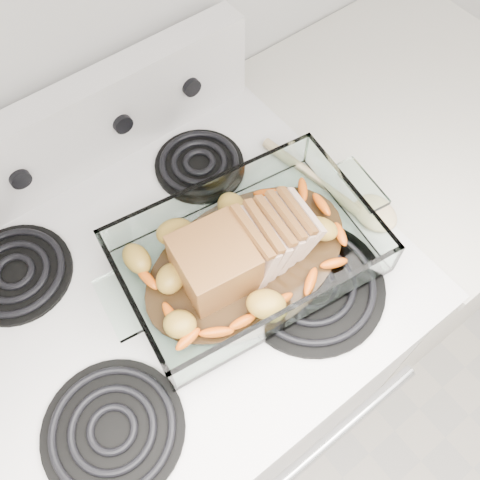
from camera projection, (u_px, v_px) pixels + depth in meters
electric_range at (186, 361)px, 1.29m from camera, size 0.78×0.70×1.12m
counter_right at (380, 223)px, 1.51m from camera, size 0.58×0.68×0.93m
baking_dish at (247, 256)px, 0.89m from camera, size 0.41×0.27×0.08m
pork_roast at (236, 255)px, 0.86m from camera, size 0.24×0.12×0.09m
roast_vegetables at (233, 242)px, 0.90m from camera, size 0.33×0.18×0.04m
wooden_spoon at (348, 196)px, 0.97m from camera, size 0.10×0.29×0.02m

